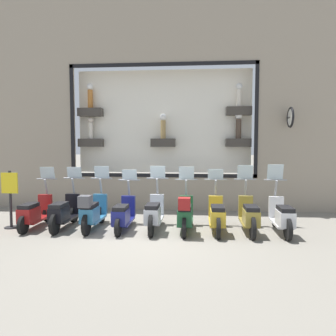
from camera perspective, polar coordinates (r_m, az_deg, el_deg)
ground_plane at (r=7.94m, az=-3.69°, el=-12.17°), size 120.00×120.00×0.00m
building_facade at (r=11.52m, az=-0.93°, el=18.03°), size 1.25×36.00×9.76m
scooter_white_0 at (r=8.66m, az=19.24°, el=-7.99°), size 1.81×0.61×1.69m
scooter_olive_1 at (r=8.50m, az=13.96°, el=-8.08°), size 1.81×0.61×1.66m
scooter_yellow_2 at (r=8.41m, az=8.52°, el=-8.22°), size 1.80×0.60×1.55m
scooter_green_3 at (r=8.33m, az=3.00°, el=-8.02°), size 1.80×0.60×1.61m
scooter_silver_4 at (r=8.47m, az=-2.45°, el=-7.98°), size 1.81×0.61×1.63m
scooter_navy_5 at (r=8.60m, az=-7.80°, el=-8.08°), size 1.79×0.60×1.52m
scooter_teal_6 at (r=8.75m, az=-13.03°, el=-7.47°), size 1.81×0.60×1.61m
scooter_black_7 at (r=9.09m, az=-17.74°, el=-7.41°), size 1.80×0.61×1.58m
scooter_red_8 at (r=9.43m, az=-22.27°, el=-7.23°), size 1.79×0.61×1.58m
shop_sign_post at (r=9.67m, az=-25.77°, el=-4.65°), size 0.36×0.45×1.53m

